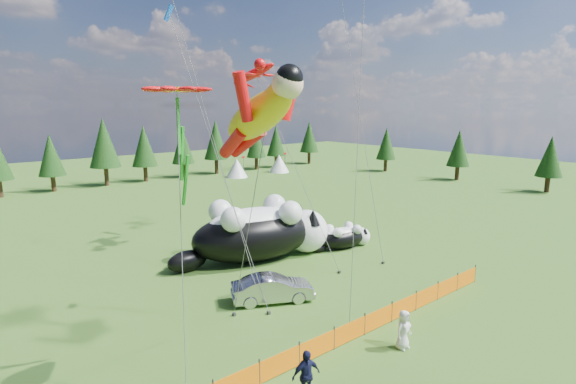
# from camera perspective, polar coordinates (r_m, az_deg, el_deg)

# --- Properties ---
(ground) EXTENTS (160.00, 160.00, 0.00)m
(ground) POSITION_cam_1_polar(r_m,az_deg,el_deg) (23.39, 2.21, -15.70)
(ground) COLOR #12390A
(ground) RESTS_ON ground
(safety_fence) EXTENTS (22.06, 0.06, 1.10)m
(safety_fence) POSITION_cam_1_polar(r_m,az_deg,el_deg) (21.27, 7.85, -17.17)
(safety_fence) COLOR #262626
(safety_fence) RESTS_ON ground
(tree_line) EXTENTS (90.00, 4.00, 8.00)m
(tree_line) POSITION_cam_1_polar(r_m,az_deg,el_deg) (62.49, -26.42, 3.85)
(tree_line) COLOR black
(tree_line) RESTS_ON ground
(festival_tents) EXTENTS (50.00, 3.20, 2.80)m
(festival_tents) POSITION_cam_1_polar(r_m,az_deg,el_deg) (61.59, -15.14, 2.09)
(festival_tents) COLOR white
(festival_tents) RESTS_ON ground
(cat_large) EXTENTS (11.54, 5.89, 4.21)m
(cat_large) POSITION_cam_1_polar(r_m,az_deg,el_deg) (30.97, -3.45, -4.98)
(cat_large) COLOR black
(cat_large) RESTS_ON ground
(cat_small) EXTENTS (4.98, 2.43, 1.81)m
(cat_small) POSITION_cam_1_polar(r_m,az_deg,el_deg) (33.92, 7.26, -5.63)
(cat_small) COLOR black
(cat_small) RESTS_ON ground
(car) EXTENTS (4.68, 3.36, 1.47)m
(car) POSITION_cam_1_polar(r_m,az_deg,el_deg) (24.88, -1.95, -12.15)
(car) COLOR #B4B4B9
(car) RESTS_ON ground
(spectator_c) EXTENTS (1.22, 0.78, 1.93)m
(spectator_c) POSITION_cam_1_polar(r_m,az_deg,el_deg) (17.40, 2.30, -22.26)
(spectator_c) COLOR #131536
(spectator_c) RESTS_ON ground
(spectator_e) EXTENTS (0.87, 0.57, 1.76)m
(spectator_e) POSITION_cam_1_polar(r_m,az_deg,el_deg) (21.06, 14.46, -16.58)
(spectator_e) COLOR silver
(spectator_e) RESTS_ON ground
(superhero_kite) EXTENTS (4.06, 7.34, 12.67)m
(superhero_kite) POSITION_cam_1_polar(r_m,az_deg,el_deg) (15.94, -3.78, 9.64)
(superhero_kite) COLOR yellow
(superhero_kite) RESTS_ON ground
(gecko_kite) EXTENTS (4.52, 12.78, 15.91)m
(gecko_kite) POSITION_cam_1_polar(r_m,az_deg,el_deg) (34.84, -4.44, 14.71)
(gecko_kite) COLOR red
(gecko_kite) RESTS_ON ground
(flower_kite) EXTENTS (3.56, 3.75, 11.26)m
(flower_kite) POSITION_cam_1_polar(r_m,az_deg,el_deg) (17.58, -13.92, 12.01)
(flower_kite) COLOR red
(flower_kite) RESTS_ON ground
(diamond_kite_a) EXTENTS (2.66, 5.99, 16.33)m
(diamond_kite_a) POSITION_cam_1_polar(r_m,az_deg,el_deg) (25.06, -14.46, 19.93)
(diamond_kite_a) COLOR blue
(diamond_kite_a) RESTS_ON ground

